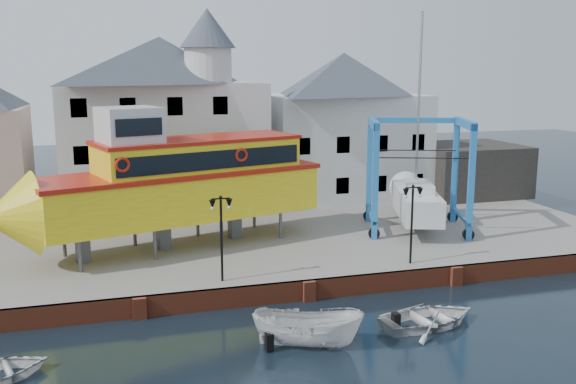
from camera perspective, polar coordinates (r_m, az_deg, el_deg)
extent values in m
plane|color=black|center=(31.54, 1.85, -9.62)|extent=(140.00, 140.00, 0.00)
cube|color=slate|center=(41.49, -2.88, -3.80)|extent=(44.00, 22.00, 1.00)
cube|color=maroon|center=(31.47, 1.79, -8.70)|extent=(44.00, 0.25, 1.00)
cube|color=maroon|center=(29.95, -13.05, -10.04)|extent=(0.60, 0.36, 1.00)
cube|color=maroon|center=(31.32, 1.89, -8.80)|extent=(0.60, 0.36, 1.00)
cube|color=maroon|center=(34.54, 14.71, -7.25)|extent=(0.60, 0.36, 1.00)
cube|color=silver|center=(47.05, -11.04, 3.99)|extent=(14.00, 8.00, 9.00)
pyramid|color=#384049|center=(46.71, -11.32, 11.43)|extent=(14.00, 8.00, 3.20)
cube|color=black|center=(43.42, -17.64, -0.79)|extent=(1.00, 0.08, 1.20)
cube|color=black|center=(43.44, -13.68, -0.58)|extent=(1.00, 0.08, 1.20)
cube|color=black|center=(43.66, -9.75, -0.36)|extent=(1.00, 0.08, 1.20)
cube|color=black|center=(44.09, -5.88, -0.15)|extent=(1.00, 0.08, 1.20)
cube|color=black|center=(42.93, -17.87, 3.13)|extent=(1.00, 0.08, 1.20)
cube|color=black|center=(42.95, -13.87, 3.34)|extent=(1.00, 0.08, 1.20)
cube|color=black|center=(43.18, -9.88, 3.54)|extent=(1.00, 0.08, 1.20)
cube|color=black|center=(43.61, -5.96, 3.72)|extent=(1.00, 0.08, 1.20)
cube|color=black|center=(42.65, -18.11, 7.12)|extent=(1.00, 0.08, 1.20)
cube|color=black|center=(42.66, -14.05, 7.34)|extent=(1.00, 0.08, 1.20)
cube|color=black|center=(42.89, -10.02, 7.52)|extent=(1.00, 0.08, 1.20)
cube|color=black|center=(43.33, -6.04, 7.66)|extent=(1.00, 0.08, 1.20)
cylinder|color=silver|center=(44.70, -7.12, 11.07)|extent=(3.20, 3.20, 2.40)
cone|color=#384049|center=(44.78, -7.20, 14.27)|extent=(3.80, 3.80, 2.60)
cube|color=silver|center=(50.80, 4.88, 4.10)|extent=(12.00, 8.00, 8.00)
pyramid|color=#384049|center=(50.43, 4.98, 10.43)|extent=(12.00, 8.00, 3.20)
cube|color=black|center=(46.00, 1.37, 0.38)|extent=(1.00, 0.08, 1.20)
cube|color=black|center=(46.98, 4.86, 0.57)|extent=(1.00, 0.08, 1.20)
cube|color=black|center=(48.13, 8.19, 0.74)|extent=(1.00, 0.08, 1.20)
cube|color=black|center=(49.44, 11.36, 0.91)|extent=(1.00, 0.08, 1.20)
cube|color=black|center=(45.53, 1.39, 4.09)|extent=(1.00, 0.08, 1.20)
cube|color=black|center=(46.53, 4.92, 4.20)|extent=(1.00, 0.08, 1.20)
cube|color=black|center=(47.69, 8.29, 4.29)|extent=(1.00, 0.08, 1.20)
cube|color=black|center=(49.01, 11.50, 4.37)|extent=(1.00, 0.08, 1.20)
cube|color=black|center=(53.76, 15.62, 1.96)|extent=(8.00, 7.00, 4.00)
cylinder|color=black|center=(30.78, -5.93, -4.33)|extent=(0.12, 0.12, 4.00)
cube|color=black|center=(30.30, -6.01, -0.59)|extent=(0.90, 0.06, 0.06)
sphere|color=black|center=(30.29, -6.01, -0.46)|extent=(0.16, 0.16, 0.16)
cone|color=black|center=(30.29, -6.74, -1.13)|extent=(0.32, 0.32, 0.45)
sphere|color=silver|center=(30.33, -6.73, -1.46)|extent=(0.18, 0.18, 0.18)
cone|color=black|center=(30.43, -5.25, -1.05)|extent=(0.32, 0.32, 0.45)
sphere|color=silver|center=(30.47, -5.25, -1.38)|extent=(0.18, 0.18, 0.18)
cylinder|color=black|center=(33.95, 10.93, -3.01)|extent=(0.12, 0.12, 4.00)
cube|color=black|center=(33.51, 11.06, 0.39)|extent=(0.90, 0.06, 0.06)
sphere|color=black|center=(33.50, 11.06, 0.51)|extent=(0.16, 0.16, 0.16)
cone|color=black|center=(33.38, 10.43, -0.10)|extent=(0.32, 0.32, 0.45)
sphere|color=silver|center=(33.42, 10.42, -0.40)|extent=(0.18, 0.18, 0.18)
cone|color=black|center=(33.75, 11.64, -0.02)|extent=(0.32, 0.32, 0.45)
sphere|color=silver|center=(33.78, 11.63, -0.32)|extent=(0.18, 0.18, 0.18)
cylinder|color=#59595E|center=(33.90, -18.00, -5.40)|extent=(0.25, 0.25, 1.70)
cylinder|color=#59595E|center=(36.87, -19.28, -4.16)|extent=(0.25, 0.25, 1.70)
cylinder|color=#59595E|center=(35.04, -11.73, -4.55)|extent=(0.25, 0.25, 1.70)
cylinder|color=#59595E|center=(37.92, -13.47, -3.42)|extent=(0.25, 0.25, 1.70)
cylinder|color=#59595E|center=(36.57, -5.94, -3.71)|extent=(0.25, 0.25, 1.70)
cylinder|color=#59595E|center=(39.34, -8.03, -2.70)|extent=(0.25, 0.25, 1.70)
cylinder|color=#59595E|center=(38.45, -0.67, -2.91)|extent=(0.25, 0.25, 1.70)
cylinder|color=#59595E|center=(41.09, -3.02, -2.01)|extent=(0.25, 0.25, 1.70)
cube|color=#59595E|center=(35.51, -17.78, -4.64)|extent=(0.81, 0.73, 1.70)
cube|color=#59595E|center=(36.86, -10.99, -3.74)|extent=(0.81, 0.73, 1.70)
cube|color=#59595E|center=(38.69, -4.76, -2.86)|extent=(0.81, 0.73, 1.70)
cube|color=#FAF521|center=(36.81, -9.47, -0.36)|extent=(16.39, 8.60, 2.49)
cone|color=#FAF521|center=(34.34, -23.63, -1.98)|extent=(3.60, 4.82, 4.29)
cube|color=#AA1C0F|center=(36.56, -9.54, 1.72)|extent=(16.77, 8.87, 0.25)
cube|color=#FAF521|center=(36.90, -7.97, 3.09)|extent=(11.93, 6.89, 1.81)
cube|color=black|center=(35.15, -6.63, 2.82)|extent=(10.42, 3.13, 1.02)
cube|color=black|center=(38.66, -9.19, 3.50)|extent=(10.42, 3.13, 1.02)
cube|color=#AA1C0F|center=(36.77, -8.01, 4.64)|extent=(12.18, 7.06, 0.20)
cube|color=silver|center=(35.22, -13.92, 5.66)|extent=(3.65, 3.65, 2.06)
cube|color=black|center=(33.80, -13.10, 5.63)|extent=(2.38, 0.76, 0.90)
torus|color=#AA1C0F|center=(33.18, -14.50, 2.35)|extent=(0.80, 0.38, 0.79)
torus|color=#AA1C0F|center=(35.85, -4.16, 3.30)|extent=(0.80, 0.38, 0.79)
cube|color=#196CAF|center=(38.09, 7.78, 0.86)|extent=(0.44, 0.44, 6.91)
cylinder|color=black|center=(38.76, 7.66, -3.66)|extent=(0.73, 0.46, 0.69)
cube|color=#196CAF|center=(42.60, 7.25, 1.96)|extent=(0.44, 0.44, 6.91)
cylinder|color=black|center=(43.20, 7.15, -2.12)|extent=(0.73, 0.46, 0.69)
cube|color=#196CAF|center=(38.99, 15.97, 0.77)|extent=(0.44, 0.44, 6.91)
cylinder|color=black|center=(39.64, 15.73, -3.66)|extent=(0.73, 0.46, 0.69)
cube|color=#196CAF|center=(43.40, 14.61, 1.86)|extent=(0.44, 0.44, 6.91)
cylinder|color=black|center=(43.99, 14.41, -2.14)|extent=(0.73, 0.46, 0.69)
cube|color=#196CAF|center=(39.93, 7.62, 6.09)|extent=(1.94, 4.78, 0.48)
cube|color=#196CAF|center=(40.83, 7.41, -1.97)|extent=(1.84, 4.75, 0.21)
cube|color=#196CAF|center=(40.79, 15.49, 5.89)|extent=(1.94, 4.78, 0.48)
cube|color=#196CAF|center=(41.66, 15.08, -2.00)|extent=(1.84, 4.75, 0.21)
cube|color=#196CAF|center=(42.53, 11.13, 6.28)|extent=(5.71, 2.26, 0.35)
cube|color=silver|center=(40.99, 11.33, -0.92)|extent=(4.56, 7.74, 1.58)
cone|color=silver|center=(45.25, 10.51, 0.24)|extent=(2.66, 2.23, 2.27)
cube|color=#59595E|center=(41.23, 11.27, -2.46)|extent=(0.80, 1.76, 0.69)
cube|color=silver|center=(40.30, 11.49, 0.45)|extent=(2.46, 3.31, 0.59)
cylinder|color=#99999E|center=(40.66, 11.56, 7.83)|extent=(0.20, 0.20, 10.86)
cube|color=black|center=(38.73, 11.88, 2.98)|extent=(5.07, 1.85, 0.05)
cube|color=black|center=(42.21, 11.13, 3.66)|extent=(5.07, 1.85, 0.05)
imported|color=silver|center=(26.77, 1.74, -13.54)|extent=(4.85, 3.45, 1.76)
imported|color=silver|center=(29.36, 12.41, -11.50)|extent=(4.95, 3.84, 0.94)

